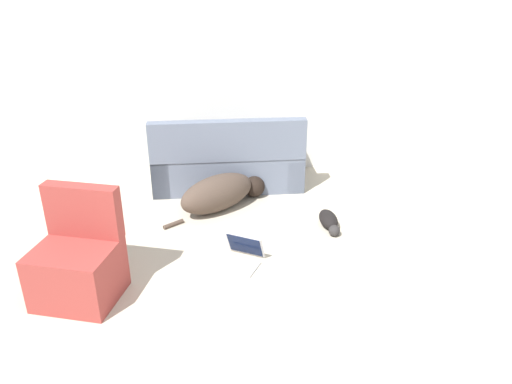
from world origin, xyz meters
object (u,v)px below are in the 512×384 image
object	(u,v)px
couch	(228,162)
laptop_open	(242,253)
dog	(221,193)
cat	(329,221)
side_chair	(78,263)

from	to	relation	value
couch	laptop_open	world-z (taller)	couch
dog	laptop_open	distance (m)	1.09
laptop_open	dog	bearing A→B (deg)	126.50
couch	cat	distance (m)	1.53
cat	dog	bearing A→B (deg)	-119.99
side_chair	couch	bearing A→B (deg)	75.13
couch	cat	size ratio (longest dim) A/B	3.37
couch	cat	xyz separation A→B (m)	(1.04, -1.10, -0.22)
dog	side_chair	bearing A→B (deg)	-164.07
dog	side_chair	world-z (taller)	side_chair
couch	dog	world-z (taller)	couch
couch	laptop_open	size ratio (longest dim) A/B	3.79
dog	laptop_open	xyz separation A→B (m)	(0.21, -1.07, -0.11)
side_chair	dog	bearing A→B (deg)	67.72
couch	dog	xyz separation A→B (m)	(-0.07, -0.63, -0.10)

